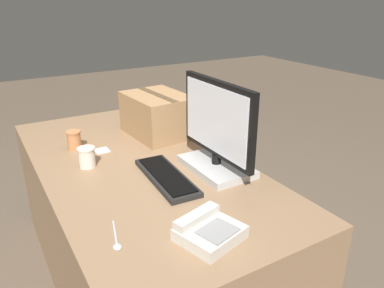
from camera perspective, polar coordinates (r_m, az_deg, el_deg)
The scene contains 10 objects.
ground_plane at distance 2.27m, azimuth -7.20°, elevation -19.87°, with size 12.00×12.00×0.00m, color brown.
office_desk at distance 2.04m, azimuth -7.70°, elevation -12.16°, with size 1.80×0.90×0.73m.
monitor at distance 1.70m, azimuth 3.80°, elevation 1.42°, with size 0.51×0.23×0.42m.
keyboard at distance 1.68m, azimuth -3.93°, elevation -4.99°, with size 0.44×0.17×0.03m.
desk_phone at distance 1.30m, azimuth 2.53°, elevation -13.08°, with size 0.23×0.24×0.07m.
paper_cup_left at distance 2.07m, azimuth -17.52°, elevation 0.56°, with size 0.08×0.08×0.10m.
paper_cup_right at distance 1.85m, azimuth -15.73°, elevation -1.95°, with size 0.08×0.08×0.10m.
spoon at distance 1.32m, azimuth -11.47°, elevation -14.19°, with size 0.17×0.06×0.00m.
cardboard_box at distance 2.18m, azimuth -5.25°, elevation 4.47°, with size 0.42×0.33×0.24m.
sticky_note_pad at distance 2.03m, azimuth -13.58°, elevation -0.97°, with size 0.07×0.07×0.01m.
Camera 1 is at (1.57, -0.62, 1.51)m, focal length 35.00 mm.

